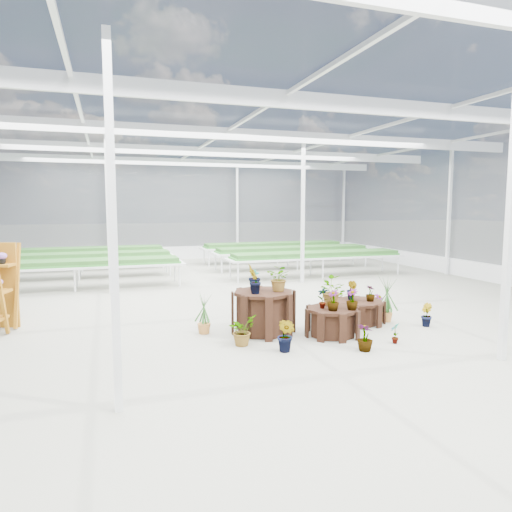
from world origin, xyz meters
name	(u,v)px	position (x,y,z in m)	size (l,w,h in m)	color
ground_plane	(252,317)	(0.00, 0.00, 0.00)	(24.00, 24.00, 0.00)	gray
greenhouse_shell	(252,217)	(0.00, 0.00, 2.25)	(18.00, 24.00, 4.50)	white
steel_frame	(252,217)	(0.00, 0.00, 2.25)	(18.00, 24.00, 4.50)	silver
nursery_benches	(194,262)	(0.00, 7.20, 0.42)	(16.00, 7.00, 0.84)	silver
plinth_tall	(264,312)	(-0.18, -1.29, 0.42)	(1.23, 1.23, 0.84)	black
plinth_mid	(332,322)	(1.02, -1.89, 0.27)	(1.04, 1.04, 0.55)	black
plinth_low	(359,312)	(2.02, -1.19, 0.24)	(1.08, 1.08, 0.48)	black
nursery_plants	(312,302)	(0.84, -1.33, 0.57)	(4.87, 3.32, 1.38)	#275521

